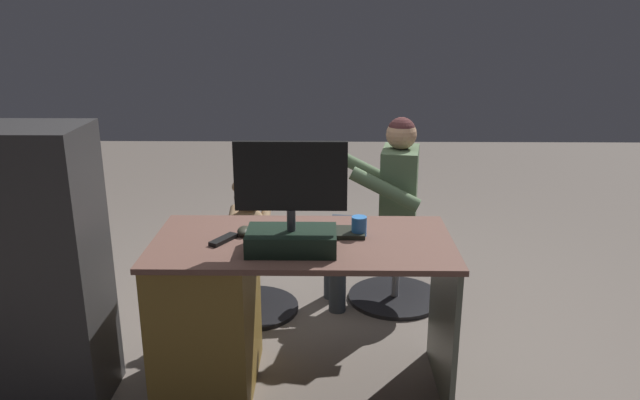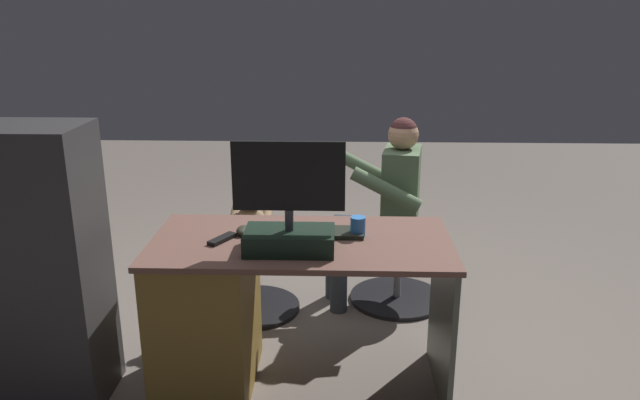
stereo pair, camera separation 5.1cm
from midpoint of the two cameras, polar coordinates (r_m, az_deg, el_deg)
name	(u,v)px [view 2 (the right image)]	position (r m, az deg, el deg)	size (l,w,h in m)	color
ground_plane	(307,336)	(3.40, -0.74, -12.48)	(10.00, 10.00, 0.00)	#6C6259
desk	(227,308)	(2.86, -8.09, -9.90)	(1.31, 0.65, 0.73)	brown
monitor	(289,219)	(2.53, -2.29, -1.79)	(0.46, 0.22, 0.46)	black
keyboard	(316,232)	(2.74, 0.17, -3.01)	(0.42, 0.14, 0.02)	black
computer_mouse	(243,230)	(2.76, -6.61, -2.81)	(0.06, 0.10, 0.04)	#2E2E22
cup	(358,227)	(2.72, 4.08, -2.47)	(0.07, 0.07, 0.09)	#3372BF
tv_remote	(222,239)	(2.70, -8.51, -3.59)	(0.04, 0.15, 0.02)	black
office_chair_teddy	(252,270)	(3.58, -5.89, -6.48)	(0.54, 0.54, 0.44)	black
teddy_bear	(250,212)	(3.46, -6.04, -1.13)	(0.24, 0.24, 0.35)	#977857
visitor_chair	(398,263)	(3.71, 7.63, -5.84)	(0.56, 0.56, 0.44)	black
person	(386,199)	(3.54, 6.53, 0.09)	(0.56, 0.53, 1.11)	#576F4D
equipment_rack	(48,268)	(2.89, -23.46, -5.82)	(0.44, 0.36, 1.24)	#2F2E2F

